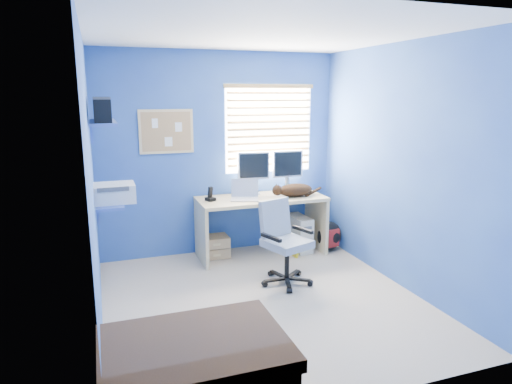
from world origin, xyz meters
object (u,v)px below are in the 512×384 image
object	(u,v)px
tower_pc	(299,233)
desk	(261,226)
cat	(295,190)
laptop	(245,191)
office_chair	(284,253)

from	to	relation	value
tower_pc	desk	bearing A→B (deg)	176.53
desk	cat	distance (m)	0.62
desk	tower_pc	size ratio (longest dim) A/B	3.48
cat	tower_pc	bearing A→B (deg)	40.38
laptop	tower_pc	distance (m)	0.98
desk	laptop	xyz separation A→B (m)	(-0.23, -0.06, 0.48)
desk	office_chair	xyz separation A→B (m)	(-0.06, -0.89, -0.04)
laptop	office_chair	world-z (taller)	laptop
tower_pc	cat	bearing A→B (deg)	-142.80
laptop	cat	distance (m)	0.65
office_chair	laptop	bearing A→B (deg)	101.68
cat	tower_pc	xyz separation A→B (m)	(0.11, 0.09, -0.60)
desk	tower_pc	distance (m)	0.54
laptop	office_chair	xyz separation A→B (m)	(0.17, -0.83, -0.52)
desk	cat	xyz separation A→B (m)	(0.41, -0.10, 0.45)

